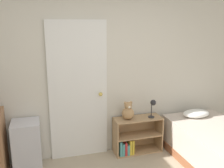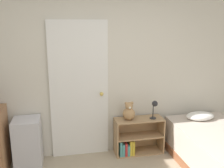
% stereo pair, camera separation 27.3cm
% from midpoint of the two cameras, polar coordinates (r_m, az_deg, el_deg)
% --- Properties ---
extents(wall_back, '(10.00, 0.06, 2.55)m').
position_cam_midpoint_polar(wall_back, '(3.67, -1.12, 2.94)').
color(wall_back, beige).
rests_on(wall_back, ground_plane).
extents(door_closed, '(0.84, 0.09, 2.01)m').
position_cam_midpoint_polar(door_closed, '(3.64, -5.35, -1.55)').
color(door_closed, white).
rests_on(door_closed, ground_plane).
extents(storage_bin, '(0.37, 0.37, 0.69)m').
position_cam_midpoint_polar(storage_bin, '(3.70, -16.66, -12.78)').
color(storage_bin, silver).
rests_on(storage_bin, ground_plane).
extents(bookshelf, '(0.74, 0.29, 0.55)m').
position_cam_midpoint_polar(bookshelf, '(3.96, 7.24, -12.30)').
color(bookshelf, tan).
rests_on(bookshelf, ground_plane).
extents(teddy_bear, '(0.18, 0.18, 0.28)m').
position_cam_midpoint_polar(teddy_bear, '(3.75, 5.99, -6.42)').
color(teddy_bear, tan).
rests_on(teddy_bear, bookshelf).
extents(desk_lamp, '(0.11, 0.11, 0.28)m').
position_cam_midpoint_polar(desk_lamp, '(3.82, 11.72, -4.97)').
color(desk_lamp, '#262628').
rests_on(desk_lamp, bookshelf).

